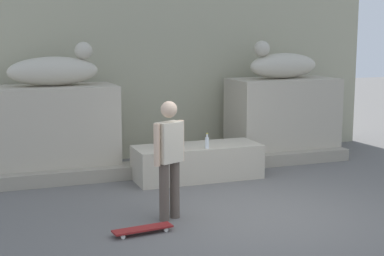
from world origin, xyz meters
TOP-DOWN VIEW (x-y plane):
  - ground_plane at (0.00, 0.00)m, footprint 40.00×40.00m
  - pedestal_left at (-2.32, 3.29)m, footprint 2.18×1.13m
  - pedestal_right at (2.32, 3.29)m, footprint 2.18×1.13m
  - statue_reclining_left at (-2.28, 3.29)m, footprint 1.62×0.62m
  - statue_reclining_right at (2.28, 3.28)m, footprint 1.66×0.77m
  - ledge_block at (0.00, 2.17)m, footprint 2.25×0.86m
  - skater at (-1.17, 0.18)m, footprint 0.50×0.33m
  - skateboard at (-1.69, -0.28)m, footprint 0.82×0.29m
  - bottle_blue at (-0.32, 2.33)m, footprint 0.07×0.07m
  - bottle_red at (-0.54, 2.04)m, footprint 0.07×0.07m
  - bottle_green at (-0.62, 2.16)m, footprint 0.06×0.06m
  - bottle_clear at (0.06, 1.87)m, footprint 0.07×0.07m
  - stair_step at (0.00, 2.70)m, footprint 6.81×0.50m

SIDE VIEW (x-z plane):
  - ground_plane at x=0.00m, z-range 0.00..0.00m
  - skateboard at x=-1.69m, z-range 0.02..0.10m
  - stair_step at x=0.00m, z-range 0.00..0.23m
  - ledge_block at x=0.00m, z-range 0.00..0.60m
  - bottle_clear at x=0.06m, z-range 0.58..0.84m
  - bottle_green at x=-0.62m, z-range 0.58..0.86m
  - bottle_blue at x=-0.32m, z-range 0.58..0.87m
  - bottle_red at x=-0.54m, z-range 0.58..0.87m
  - pedestal_left at x=-2.32m, z-range 0.00..1.64m
  - pedestal_right at x=2.32m, z-range 0.00..1.64m
  - skater at x=-1.17m, z-range 0.09..1.76m
  - statue_reclining_left at x=-2.28m, z-range 1.54..2.31m
  - statue_reclining_right at x=2.28m, z-range 1.54..2.31m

